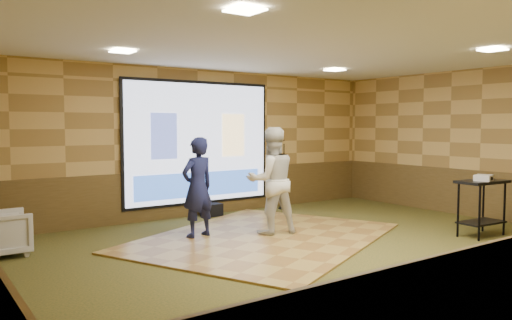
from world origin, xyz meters
TOP-DOWN VIEW (x-y plane):
  - ground at (0.00, 0.00)m, footprint 9.00×9.00m
  - room_shell at (0.00, 0.00)m, footprint 9.04×7.04m
  - wainscot_back at (0.00, 3.48)m, footprint 9.00×0.04m
  - wainscot_right at (4.48, 0.00)m, footprint 0.04×7.00m
  - projector_screen at (0.00, 3.44)m, footprint 3.32×0.06m
  - downlight_nw at (-2.20, 1.80)m, footprint 0.32×0.32m
  - downlight_ne at (2.20, 1.80)m, footprint 0.32×0.32m
  - downlight_sw at (-2.20, -1.50)m, footprint 0.32×0.32m
  - downlight_se at (2.20, -1.50)m, footprint 0.32×0.32m
  - dance_floor at (-0.15, 0.98)m, footprint 5.30×4.79m
  - player_left at (-1.05, 1.60)m, footprint 0.65×0.48m
  - player_right at (0.09, 1.11)m, footprint 1.02×0.88m
  - av_table at (2.93, -0.98)m, footprint 0.90×0.47m
  - projector at (2.86, -1.04)m, footprint 0.36×0.32m
  - mic_stand at (1.87, 3.09)m, footprint 0.61×0.25m
  - banquet_chair at (-3.84, 2.24)m, footprint 0.71×0.69m
  - duffel_bag at (0.15, 3.23)m, footprint 0.44×0.32m

SIDE VIEW (x-z plane):
  - ground at x=0.00m, z-range 0.00..0.00m
  - dance_floor at x=-0.15m, z-range 0.00..0.03m
  - duffel_bag at x=0.15m, z-range 0.00..0.25m
  - banquet_chair at x=-3.84m, z-range 0.00..0.65m
  - wainscot_back at x=0.00m, z-range 0.00..0.95m
  - wainscot_right at x=4.48m, z-range 0.00..0.95m
  - mic_stand at x=1.87m, z-range -0.29..1.28m
  - av_table at x=2.93m, z-range 0.18..1.13m
  - player_left at x=-1.05m, z-range 0.03..1.67m
  - player_right at x=0.09m, z-range 0.03..1.83m
  - projector at x=2.86m, z-range 0.94..1.04m
  - projector_screen at x=0.00m, z-range 0.21..2.73m
  - room_shell at x=0.00m, z-range 0.58..3.60m
  - downlight_nw at x=-2.20m, z-range 2.96..2.98m
  - downlight_ne at x=2.20m, z-range 2.96..2.98m
  - downlight_sw at x=-2.20m, z-range 2.96..2.98m
  - downlight_se at x=2.20m, z-range 2.96..2.98m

